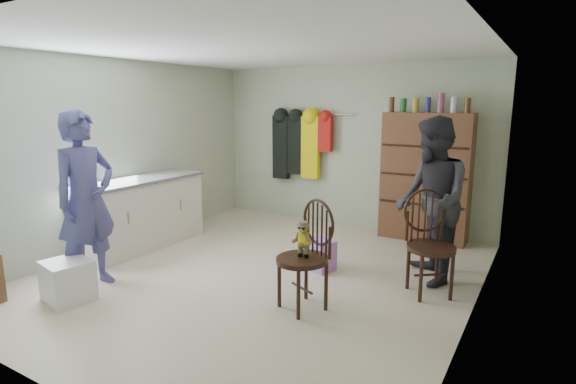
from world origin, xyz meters
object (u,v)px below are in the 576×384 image
Objects in this scene: counter at (140,213)px; chair_far at (429,239)px; dresser at (425,177)px; chair_front at (307,249)px.

chair_far reaches higher than counter.
counter is 3.96m from dresser.
counter is 1.77× the size of chair_front.
chair_front reaches higher than counter.
dresser is (3.20, 2.30, 0.44)m from counter.
chair_far is at bearing -74.49° from dresser.
dresser is (-0.51, 1.84, 0.34)m from chair_far.
chair_front is at bearing -171.23° from chair_far.
chair_far is (3.71, 0.46, 0.10)m from counter.
dresser is at bearing 35.69° from counter.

